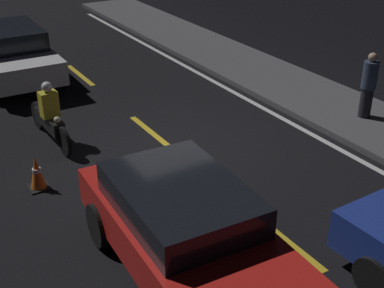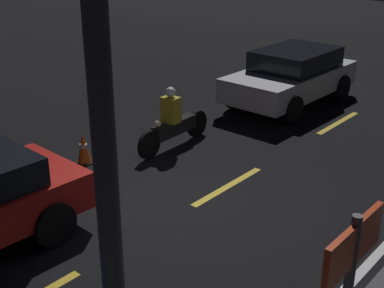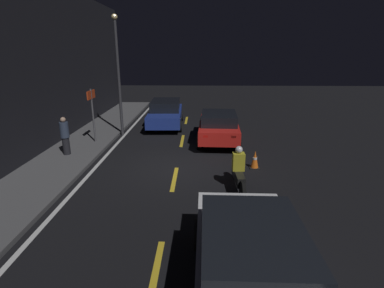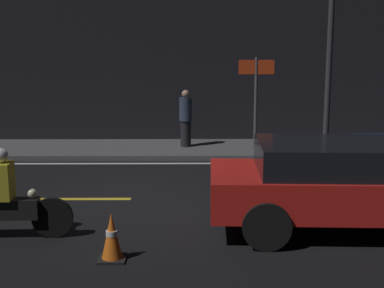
{
  "view_description": "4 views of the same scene",
  "coord_description": "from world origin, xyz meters",
  "px_view_note": "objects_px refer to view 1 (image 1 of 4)",
  "views": [
    {
      "loc": [
        8.71,
        -4.79,
        5.14
      ],
      "look_at": [
        1.72,
        -0.58,
        1.04
      ],
      "focal_mm": 50.0,
      "sensor_mm": 36.0,
      "label": 1
    },
    {
      "loc": [
        6.19,
        5.24,
        4.5
      ],
      "look_at": [
        -0.45,
        -0.41,
        0.91
      ],
      "focal_mm": 50.0,
      "sensor_mm": 36.0,
      "label": 2
    },
    {
      "loc": [
        -10.27,
        -0.83,
        4.1
      ],
      "look_at": [
        -0.62,
        -0.58,
        1.11
      ],
      "focal_mm": 28.0,
      "sensor_mm": 36.0,
      "label": 3
    },
    {
      "loc": [
        1.07,
        -9.68,
        2.88
      ],
      "look_at": [
        1.15,
        -0.04,
        1.06
      ],
      "focal_mm": 50.0,
      "sensor_mm": 36.0,
      "label": 4
    }
  ],
  "objects_px": {
    "traffic_cone_near": "(37,173)",
    "pedestrian": "(368,85)",
    "sedan_white": "(12,53)",
    "motorcycle": "(49,117)",
    "taxi_red": "(185,228)"
  },
  "relations": [
    {
      "from": "taxi_red",
      "to": "traffic_cone_near",
      "type": "relative_size",
      "value": 6.4
    },
    {
      "from": "pedestrian",
      "to": "motorcycle",
      "type": "bearing_deg",
      "value": -112.96
    },
    {
      "from": "taxi_red",
      "to": "motorcycle",
      "type": "distance_m",
      "value": 5.21
    },
    {
      "from": "taxi_red",
      "to": "motorcycle",
      "type": "relative_size",
      "value": 1.89
    },
    {
      "from": "sedan_white",
      "to": "taxi_red",
      "type": "relative_size",
      "value": 0.98
    },
    {
      "from": "traffic_cone_near",
      "to": "pedestrian",
      "type": "relative_size",
      "value": 0.43
    },
    {
      "from": "taxi_red",
      "to": "pedestrian",
      "type": "bearing_deg",
      "value": 113.67
    },
    {
      "from": "motorcycle",
      "to": "traffic_cone_near",
      "type": "xyz_separation_m",
      "value": [
        1.8,
        -0.83,
        -0.24
      ]
    },
    {
      "from": "sedan_white",
      "to": "motorcycle",
      "type": "distance_m",
      "value": 4.32
    },
    {
      "from": "sedan_white",
      "to": "motorcycle",
      "type": "bearing_deg",
      "value": -3.66
    },
    {
      "from": "sedan_white",
      "to": "pedestrian",
      "type": "relative_size",
      "value": 2.71
    },
    {
      "from": "taxi_red",
      "to": "traffic_cone_near",
      "type": "xyz_separation_m",
      "value": [
        -3.4,
        -1.14,
        -0.44
      ]
    },
    {
      "from": "traffic_cone_near",
      "to": "motorcycle",
      "type": "bearing_deg",
      "value": 155.29
    },
    {
      "from": "taxi_red",
      "to": "traffic_cone_near",
      "type": "distance_m",
      "value": 3.61
    },
    {
      "from": "taxi_red",
      "to": "traffic_cone_near",
      "type": "bearing_deg",
      "value": -159.12
    }
  ]
}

